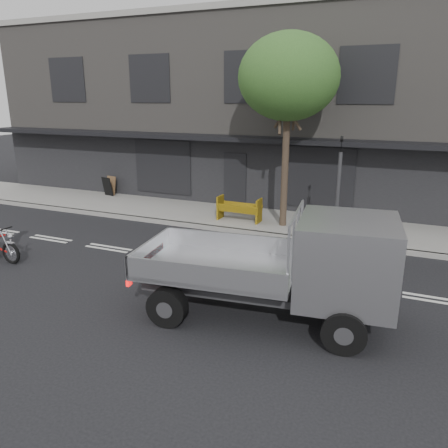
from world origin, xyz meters
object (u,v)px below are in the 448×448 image
street_tree (289,78)px  sandwich_board (107,187)px  flatbed_ute (321,262)px  traffic_light_pole (338,194)px  construction_barrier (237,210)px

street_tree → sandwich_board: street_tree is taller
flatbed_ute → sandwich_board: size_ratio=6.29×
traffic_light_pole → construction_barrier: 3.87m
street_tree → traffic_light_pole: 4.23m
street_tree → sandwich_board: 10.18m
traffic_light_pole → construction_barrier: traffic_light_pole is taller
street_tree → traffic_light_pole: (2.00, -0.85, -3.63)m
traffic_light_pole → flatbed_ute: traffic_light_pole is taller
sandwich_board → street_tree: bearing=2.4°
flatbed_ute → sandwich_board: bearing=139.0°
flatbed_ute → traffic_light_pole: bearing=89.3°
flatbed_ute → sandwich_board: flatbed_ute is taller
street_tree → construction_barrier: size_ratio=4.03×
street_tree → traffic_light_pole: street_tree is taller
traffic_light_pole → construction_barrier: size_ratio=2.09×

